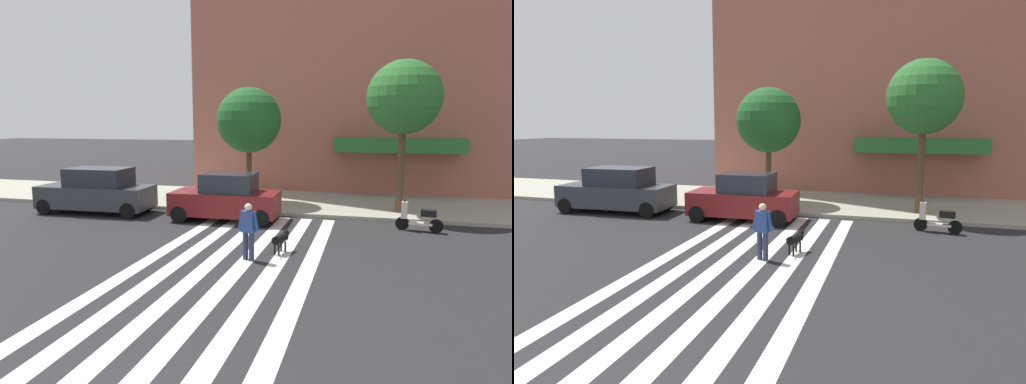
# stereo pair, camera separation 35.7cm
# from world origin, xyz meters

# --- Properties ---
(ground_plane) EXTENTS (160.00, 160.00, 0.00)m
(ground_plane) POSITION_xyz_m (0.00, 7.11, 0.00)
(ground_plane) COLOR #232326
(sidewalk_far) EXTENTS (80.00, 6.00, 0.15)m
(sidewalk_far) POSITION_xyz_m (0.00, 17.21, 0.07)
(sidewalk_far) COLOR #9C9B87
(sidewalk_far) RESTS_ON ground_plane
(crosswalk_stripes) EXTENTS (4.95, 13.61, 0.01)m
(crosswalk_stripes) POSITION_xyz_m (-0.06, 7.11, 0.00)
(crosswalk_stripes) COLOR silver
(crosswalk_stripes) RESTS_ON ground_plane
(parked_car_near_curb) EXTENTS (4.91, 2.10, 1.95)m
(parked_car_near_curb) POSITION_xyz_m (-7.67, 12.92, 0.93)
(parked_car_near_curb) COLOR #34383E
(parked_car_near_curb) RESTS_ON ground_plane
(parked_car_behind_first) EXTENTS (4.28, 2.06, 1.90)m
(parked_car_behind_first) POSITION_xyz_m (-1.80, 12.92, 0.89)
(parked_car_behind_first) COLOR maroon
(parked_car_behind_first) RESTS_ON ground_plane
(parked_scooter) EXTENTS (1.63, 0.58, 1.11)m
(parked_scooter) POSITION_xyz_m (5.47, 12.93, 0.48)
(parked_scooter) COLOR black
(parked_scooter) RESTS_ON ground_plane
(street_tree_nearest) EXTENTS (3.01, 3.01, 5.33)m
(street_tree_nearest) POSITION_xyz_m (-1.82, 16.33, 3.96)
(street_tree_nearest) COLOR #4C3823
(street_tree_nearest) RESTS_ON sidewalk_far
(street_tree_middle) EXTENTS (3.00, 3.00, 6.24)m
(street_tree_middle) POSITION_xyz_m (4.91, 15.62, 4.85)
(street_tree_middle) COLOR #4C3823
(street_tree_middle) RESTS_ON sidewalk_far
(pedestrian_dog_walker) EXTENTS (0.70, 0.34, 1.64)m
(pedestrian_dog_walker) POSITION_xyz_m (0.44, 8.16, 0.93)
(pedestrian_dog_walker) COLOR #282D4C
(pedestrian_dog_walker) RESTS_ON ground_plane
(dog_on_leash) EXTENTS (0.44, 0.98, 0.65)m
(dog_on_leash) POSITION_xyz_m (1.19, 9.06, 0.44)
(dog_on_leash) COLOR black
(dog_on_leash) RESTS_ON ground_plane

